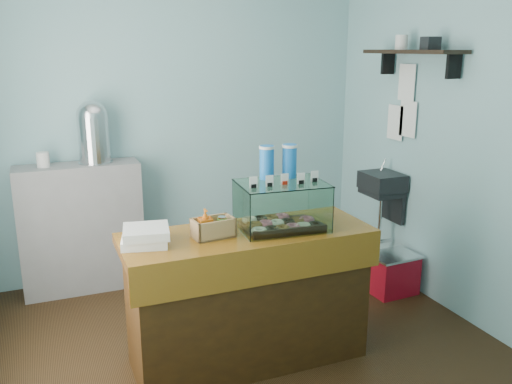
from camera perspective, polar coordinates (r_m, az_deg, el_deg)
name	(u,v)px	position (r m, az deg, el deg)	size (l,w,h in m)	color
ground	(235,340)	(4.03, -2.19, -15.28)	(3.50, 3.50, 0.00)	black
room_shell	(236,100)	(3.52, -2.11, 9.65)	(3.54, 3.04, 2.82)	#82B6BF
counter	(248,296)	(3.61, -0.85, -10.88)	(1.60, 0.60, 0.90)	#3C220B
back_shelf	(82,228)	(4.84, -17.87, -3.61)	(1.00, 0.32, 1.10)	gray
display_case	(280,203)	(3.49, 2.56, -1.13)	(0.58, 0.45, 0.52)	black
condiment_crate	(212,227)	(3.34, -4.68, -3.69)	(0.26, 0.17, 0.19)	#A97E54
pastry_boxes	(145,236)	(3.28, -11.56, -4.54)	(0.32, 0.32, 0.11)	silver
coffee_urn	(93,131)	(4.67, -16.76, 6.21)	(0.28, 0.28, 0.52)	silver
red_cooler	(393,273)	(4.79, 14.18, -8.30)	(0.41, 0.32, 0.35)	#B30E20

